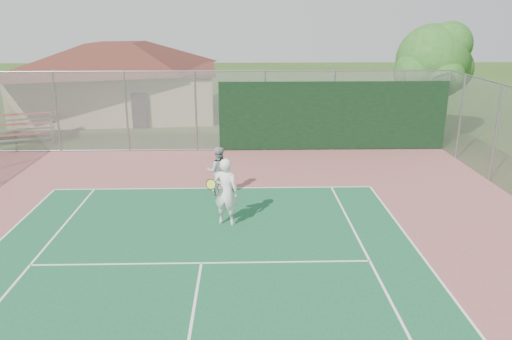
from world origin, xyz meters
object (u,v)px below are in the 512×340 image
Objects in this scene: bleachers at (20,127)px; player_white_front at (226,192)px; clubhouse at (119,72)px; tree at (434,63)px; player_grey_back at (218,171)px.

player_white_front is at bearing -63.25° from bleachers.
player_white_front is at bearing -72.15° from clubhouse.
tree is 12.78m from player_grey_back.
clubhouse is at bearing 42.10° from bleachers.
tree is 3.40× the size of player_grey_back.
bleachers is at bearing -43.45° from player_grey_back.
bleachers is at bearing -26.18° from player_white_front.
tree is (16.20, -6.25, 1.05)m from clubhouse.
tree is at bearing -146.31° from player_grey_back.
player_grey_back is at bearing -69.74° from clubhouse.
tree is 14.17m from player_white_front.
player_white_front is (10.22, -10.50, 0.35)m from bleachers.
player_white_front reaches higher than bleachers.
tree is at bearing -113.28° from player_white_front.
clubhouse is at bearing -48.17° from player_white_front.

